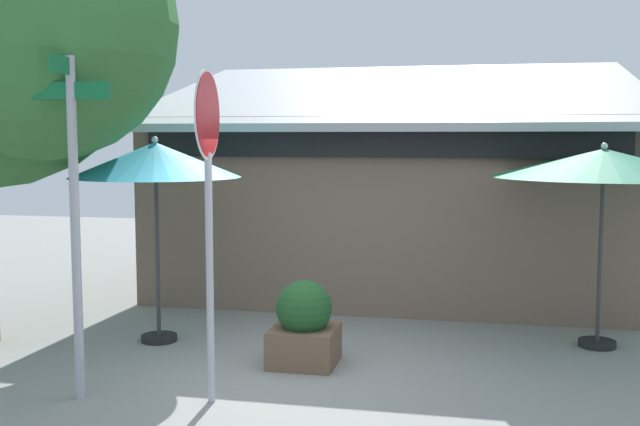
# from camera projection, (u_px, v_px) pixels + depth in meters

# --- Properties ---
(ground_plane) EXTENTS (28.00, 28.00, 0.10)m
(ground_plane) POSITION_uv_depth(u_px,v_px,m) (278.00, 374.00, 8.21)
(ground_plane) COLOR gray
(cafe_building) EXTENTS (7.70, 5.33, 3.91)m
(cafe_building) POSITION_uv_depth(u_px,v_px,m) (395.00, 198.00, 12.73)
(cafe_building) COLOR #705B4C
(cafe_building) RESTS_ON ground
(street_sign_post) EXTENTS (0.76, 0.82, 3.27)m
(street_sign_post) POSITION_uv_depth(u_px,v_px,m) (74.00, 197.00, 7.14)
(street_sign_post) COLOR #A8AAB2
(street_sign_post) RESTS_ON ground
(stop_sign) EXTENTS (0.09, 0.83, 3.14)m
(stop_sign) POSITION_uv_depth(u_px,v_px,m) (208.00, 170.00, 7.00)
(stop_sign) COLOR #A8AAB2
(stop_sign) RESTS_ON ground
(patio_umbrella_teal_left) EXTENTS (2.07, 2.07, 2.53)m
(patio_umbrella_teal_left) POSITION_uv_depth(u_px,v_px,m) (155.00, 162.00, 9.15)
(patio_umbrella_teal_left) COLOR black
(patio_umbrella_teal_left) RESTS_ON ground
(patio_umbrella_forest_green_center) EXTENTS (2.62, 2.62, 2.45)m
(patio_umbrella_forest_green_center) POSITION_uv_depth(u_px,v_px,m) (604.00, 164.00, 8.90)
(patio_umbrella_forest_green_center) COLOR black
(patio_umbrella_forest_green_center) RESTS_ON ground
(sidewalk_planter) EXTENTS (0.72, 0.72, 0.95)m
(sidewalk_planter) POSITION_uv_depth(u_px,v_px,m) (304.00, 326.00, 8.38)
(sidewalk_planter) COLOR brown
(sidewalk_planter) RESTS_ON ground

